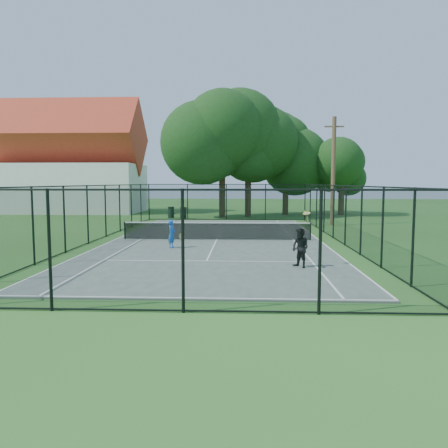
{
  "coord_description": "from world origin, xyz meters",
  "views": [
    {
      "loc": [
        1.45,
        -23.25,
        3.15
      ],
      "look_at": [
        0.53,
        -3.0,
        1.2
      ],
      "focal_mm": 35.0,
      "sensor_mm": 36.0,
      "label": 1
    }
  ],
  "objects_px": {
    "tennis_net": "(217,230)",
    "player_black": "(300,248)",
    "trash_bin_right": "(183,213)",
    "utility_pole": "(333,171)",
    "trash_bin_left": "(171,212)",
    "player_blue": "(172,234)"
  },
  "relations": [
    {
      "from": "utility_pole",
      "to": "player_black",
      "type": "distance_m",
      "value": 17.4
    },
    {
      "from": "trash_bin_left",
      "to": "utility_pole",
      "type": "height_order",
      "value": "utility_pole"
    },
    {
      "from": "player_blue",
      "to": "tennis_net",
      "type": "bearing_deg",
      "value": 57.2
    },
    {
      "from": "tennis_net",
      "to": "player_black",
      "type": "height_order",
      "value": "player_black"
    },
    {
      "from": "player_blue",
      "to": "player_black",
      "type": "distance_m",
      "value": 7.07
    },
    {
      "from": "trash_bin_right",
      "to": "utility_pole",
      "type": "distance_m",
      "value": 13.16
    },
    {
      "from": "tennis_net",
      "to": "player_black",
      "type": "xyz_separation_m",
      "value": [
        3.51,
        -7.52,
        0.2
      ]
    },
    {
      "from": "trash_bin_left",
      "to": "trash_bin_right",
      "type": "xyz_separation_m",
      "value": [
        1.19,
        -0.73,
        0.01
      ]
    },
    {
      "from": "trash_bin_left",
      "to": "player_blue",
      "type": "xyz_separation_m",
      "value": [
        3.0,
        -17.69,
        0.22
      ]
    },
    {
      "from": "utility_pole",
      "to": "player_black",
      "type": "bearing_deg",
      "value": -105.02
    },
    {
      "from": "player_blue",
      "to": "trash_bin_right",
      "type": "bearing_deg",
      "value": 96.11
    },
    {
      "from": "player_blue",
      "to": "utility_pole",
      "type": "bearing_deg",
      "value": 50.55
    },
    {
      "from": "trash_bin_left",
      "to": "player_black",
      "type": "xyz_separation_m",
      "value": [
        8.44,
        -22.21,
        0.28
      ]
    },
    {
      "from": "tennis_net",
      "to": "trash_bin_right",
      "type": "height_order",
      "value": "trash_bin_right"
    },
    {
      "from": "trash_bin_left",
      "to": "player_blue",
      "type": "bearing_deg",
      "value": -80.37
    },
    {
      "from": "player_blue",
      "to": "player_black",
      "type": "height_order",
      "value": "player_black"
    },
    {
      "from": "utility_pole",
      "to": "player_blue",
      "type": "bearing_deg",
      "value": -129.45
    },
    {
      "from": "tennis_net",
      "to": "trash_bin_left",
      "type": "bearing_deg",
      "value": 108.56
    },
    {
      "from": "utility_pole",
      "to": "player_black",
      "type": "height_order",
      "value": "utility_pole"
    },
    {
      "from": "trash_bin_right",
      "to": "player_black",
      "type": "bearing_deg",
      "value": -71.34
    },
    {
      "from": "tennis_net",
      "to": "trash_bin_right",
      "type": "distance_m",
      "value": 14.45
    },
    {
      "from": "trash_bin_left",
      "to": "trash_bin_right",
      "type": "bearing_deg",
      "value": -31.59
    }
  ]
}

